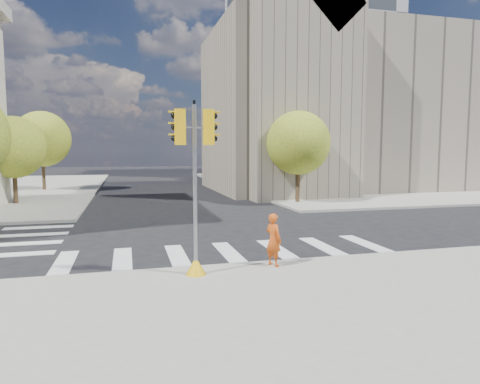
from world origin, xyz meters
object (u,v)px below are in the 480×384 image
lamp_far (237,141)px  traffic_signal (195,202)px  lamp_near (284,137)px  photographer (273,240)px

lamp_far → traffic_signal: bearing=-106.4°
lamp_near → traffic_signal: 21.40m
photographer → traffic_signal: bearing=71.7°
lamp_near → photographer: 20.32m
lamp_far → traffic_signal: lamp_far is taller
traffic_signal → lamp_far: bearing=79.8°
lamp_far → photographer: lamp_far is taller
lamp_far → photographer: 33.61m
lamp_near → lamp_far: 14.00m
lamp_near → traffic_signal: lamp_near is taller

